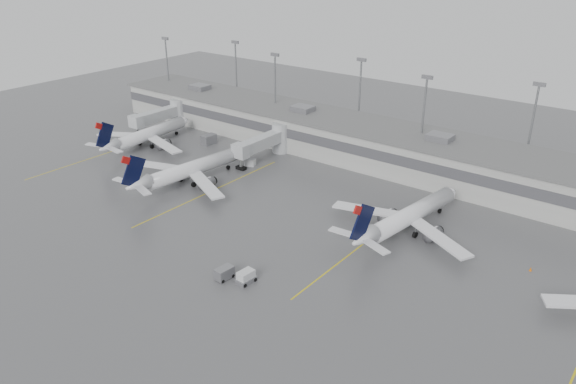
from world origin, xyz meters
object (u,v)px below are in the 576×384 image
Objects in this scene: jet_far_left at (146,135)px; jet_mid_left at (188,169)px; baggage_tug at (246,278)px; jet_mid_right at (408,216)px.

jet_mid_left is (24.74, -9.51, 0.09)m from jet_far_left.
jet_far_left is at bearing 157.76° from baggage_tug.
jet_mid_right reaches higher than jet_mid_left.
jet_mid_right is (45.13, 7.97, 0.00)m from jet_mid_left.
baggage_tug is (33.47, -20.32, -2.36)m from jet_mid_left.
jet_far_left is 9.74× the size of baggage_tug.
jet_mid_left is at bearing 153.64° from baggage_tug.
jet_far_left is 26.51m from jet_mid_left.
jet_mid_right reaches higher than jet_far_left.
jet_far_left is 0.97× the size of jet_mid_right.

